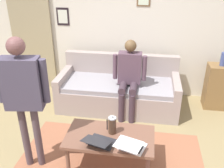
# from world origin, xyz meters

# --- Properties ---
(ground_plane) EXTENTS (7.68, 7.68, 0.00)m
(ground_plane) POSITION_xyz_m (0.00, 0.00, 0.00)
(ground_plane) COLOR #938055
(back_wall) EXTENTS (7.04, 0.11, 2.70)m
(back_wall) POSITION_xyz_m (0.00, -2.20, 1.35)
(back_wall) COLOR silver
(back_wall) RESTS_ON ground_plane
(interior_door) EXTENTS (0.82, 0.09, 2.05)m
(interior_door) POSITION_xyz_m (1.73, -2.11, 1.02)
(interior_door) COLOR tan
(interior_door) RESTS_ON ground_plane
(couch) EXTENTS (2.08, 0.91, 0.88)m
(couch) POSITION_xyz_m (-0.06, -1.57, 0.30)
(couch) COLOR #A2928B
(couch) RESTS_ON ground_plane
(coffee_table) EXTENTS (1.08, 0.60, 0.45)m
(coffee_table) POSITION_xyz_m (-0.15, -0.07, 0.40)
(coffee_table) COLOR brown
(coffee_table) RESTS_ON ground_plane
(laptop_left) EXTENTS (0.38, 0.42, 0.13)m
(laptop_left) POSITION_xyz_m (-0.42, 0.13, 0.50)
(laptop_left) COLOR silver
(laptop_left) RESTS_ON coffee_table
(laptop_center) EXTENTS (0.39, 0.41, 0.14)m
(laptop_center) POSITION_xyz_m (-0.06, 0.11, 0.49)
(laptop_center) COLOR #28282D
(laptop_center) RESTS_ON coffee_table
(french_press) EXTENTS (0.12, 0.10, 0.26)m
(french_press) POSITION_xyz_m (-0.17, -0.14, 0.56)
(french_press) COLOR #4C3323
(french_press) RESTS_ON coffee_table
(side_shelf) EXTENTS (0.42, 0.32, 0.80)m
(side_shelf) POSITION_xyz_m (-1.79, -1.80, 0.40)
(side_shelf) COLOR brown
(side_shelf) RESTS_ON ground_plane
(flower_vase) EXTENTS (0.09, 0.10, 0.45)m
(flower_vase) POSITION_xyz_m (-1.79, -1.80, 0.94)
(flower_vase) COLOR #3E4C84
(flower_vase) RESTS_ON side_shelf
(person_standing) EXTENTS (0.59, 0.25, 1.69)m
(person_standing) POSITION_xyz_m (0.81, 0.07, 1.08)
(person_standing) COLOR #514249
(person_standing) RESTS_ON ground_plane
(person_seated) EXTENTS (0.55, 0.51, 1.28)m
(person_seated) POSITION_xyz_m (-0.26, -1.34, 0.73)
(person_seated) COLOR #41313B
(person_seated) RESTS_ON ground_plane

